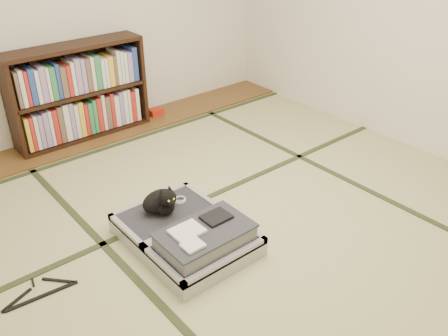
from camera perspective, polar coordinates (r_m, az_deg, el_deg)
floor at (r=3.59m, az=2.97°, el=-5.86°), size 4.50×4.50×0.00m
wood_strip at (r=5.03m, az=-12.59°, el=4.62°), size 4.00×0.50×0.02m
red_item at (r=5.25m, az=-8.14°, el=6.67°), size 0.15×0.09×0.07m
room_shell at (r=2.99m, az=3.73°, el=17.60°), size 4.50×4.50×4.50m
tatami_borders at (r=3.90m, az=-1.92°, el=-2.56°), size 4.00×4.50×0.01m
bookcase at (r=4.80m, az=-17.00°, el=8.52°), size 1.32×0.30×0.92m
suitcase at (r=3.26m, az=-4.25°, el=-8.01°), size 0.69×0.91×0.27m
cat at (r=3.38m, az=-7.51°, el=-4.01°), size 0.30×0.31×0.25m
cable_coil at (r=3.53m, az=-5.33°, el=-3.82°), size 0.10×0.10×0.02m
hanger at (r=3.17m, az=-21.25°, el=-13.82°), size 0.45×0.22×0.01m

